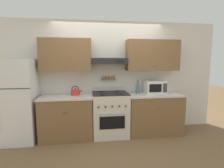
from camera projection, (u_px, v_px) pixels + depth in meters
ground_plane at (112, 141)px, 3.60m from camera, size 16.00×16.00×0.00m
wall_back at (110, 70)px, 4.04m from camera, size 5.20×0.46×2.55m
counter_left at (67, 117)px, 3.75m from camera, size 1.10×0.69×0.91m
counter_right at (153, 113)px, 4.01m from camera, size 1.23×0.69×0.91m
stove_range at (110, 114)px, 3.87m from camera, size 0.77×0.69×1.05m
refrigerator at (19, 101)px, 3.55m from camera, size 0.66×0.71×1.68m
tea_kettle at (76, 92)px, 3.80m from camera, size 0.24×0.19×0.20m
microwave at (155, 87)px, 4.06m from camera, size 0.47×0.38×0.28m
utensil_crock at (138, 90)px, 3.99m from camera, size 0.10×0.10×0.31m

